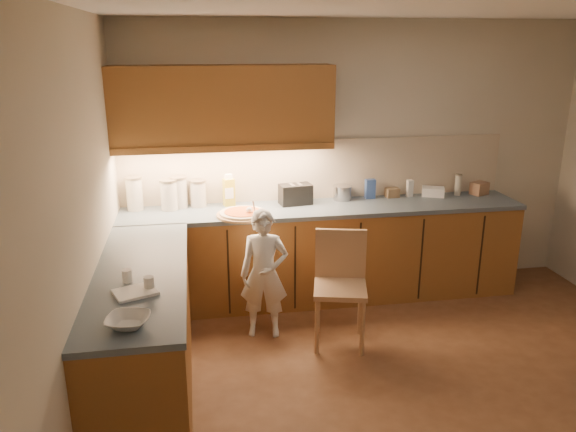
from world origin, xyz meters
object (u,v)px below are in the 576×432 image
Objects in this scene: toaster at (296,194)px; oil_jug at (229,191)px; pizza_on_board at (243,214)px; wooden_chair at (340,279)px; child at (264,274)px.

oil_jug is at bearing 167.17° from toaster.
oil_jug is (-0.10, 0.35, 0.12)m from pizza_on_board.
toaster is (0.53, 0.29, 0.08)m from pizza_on_board.
wooden_chair is (0.72, -0.65, -0.40)m from pizza_on_board.
wooden_chair is 1.08m from toaster.
pizza_on_board is 0.61m from toaster.
toaster is (0.62, -0.06, -0.04)m from oil_jug.
wooden_chair is 1.39m from oil_jug.
oil_jug is 0.95× the size of toaster.
pizza_on_board reaches higher than wooden_chair.
pizza_on_board is 1.47× the size of toaster.
oil_jug reaches higher than toaster.
child is at bearing -74.93° from pizza_on_board.
toaster is (-0.20, 0.94, 0.48)m from wooden_chair.
wooden_chair is at bearing -85.79° from toaster.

